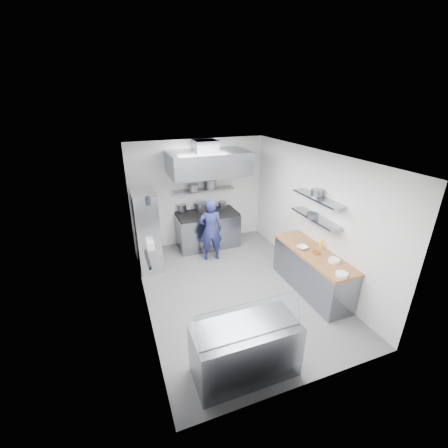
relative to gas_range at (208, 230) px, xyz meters
name	(u,v)px	position (x,y,z in m)	size (l,w,h in m)	color
floor	(234,288)	(-0.10, -2.10, -0.45)	(5.00, 5.00, 0.00)	#5C5C5F
ceiling	(236,156)	(-0.10, -2.10, 2.35)	(5.00, 5.00, 0.00)	silver
wall_back	(199,193)	(-0.10, 0.40, 0.95)	(3.60, 0.02, 2.80)	white
wall_front	(313,305)	(-0.10, -4.60, 0.95)	(3.60, 0.02, 2.80)	white
wall_left	(140,243)	(-1.90, -2.10, 0.95)	(5.00, 0.02, 2.80)	white
wall_right	(312,216)	(1.70, -2.10, 0.95)	(5.00, 0.02, 2.80)	white
gas_range	(208,230)	(0.00, 0.00, 0.00)	(1.60, 0.80, 0.90)	gray
cooktop	(207,214)	(0.00, 0.00, 0.48)	(1.57, 0.78, 0.06)	black
stock_pot_left	(182,208)	(-0.60, 0.33, 0.61)	(0.26, 0.26, 0.20)	slate
stock_pot_mid	(201,207)	(-0.12, 0.19, 0.63)	(0.32, 0.32, 0.24)	slate
stock_pot_right	(222,205)	(0.51, 0.25, 0.59)	(0.24, 0.24, 0.16)	slate
over_range_shelf	(204,190)	(0.00, 0.24, 1.07)	(1.60, 0.30, 0.04)	gray
shelf_pot_a	(193,188)	(-0.31, 0.12, 1.18)	(0.24, 0.24, 0.18)	slate
shelf_pot_b	(210,184)	(0.18, 0.27, 1.20)	(0.33, 0.33, 0.22)	slate
extractor_hood	(208,163)	(0.00, -0.18, 1.85)	(1.90, 1.15, 0.55)	gray
hood_duct	(205,145)	(0.00, 0.05, 2.23)	(0.55, 0.55, 0.24)	slate
red_firebox	(152,198)	(-1.35, 0.34, 0.97)	(0.22, 0.10, 0.26)	red
chef	(211,230)	(-0.15, -0.71, 0.33)	(0.57, 0.37, 1.56)	navy
wire_rack	(147,231)	(-1.63, -0.52, 0.48)	(0.50, 0.90, 1.85)	silver
rack_bin_a	(151,246)	(-1.63, -1.07, 0.35)	(0.15, 0.18, 0.16)	white
rack_bin_b	(146,217)	(-1.63, -0.61, 0.85)	(0.15, 0.19, 0.17)	yellow
rack_jar	(148,201)	(-1.58, -1.02, 1.35)	(0.10, 0.10, 0.18)	black
knife_strip	(148,259)	(-1.88, -3.00, 1.10)	(0.04, 0.55, 0.05)	black
prep_counter_base	(311,272)	(1.38, -2.70, -0.03)	(0.62, 2.00, 0.84)	gray
prep_counter_top	(314,253)	(1.38, -2.70, 0.42)	(0.65, 2.04, 0.06)	#9B5E38
plate_stack_a	(342,274)	(1.28, -3.60, 0.48)	(0.21, 0.21, 0.06)	white
plate_stack_b	(334,260)	(1.48, -3.17, 0.48)	(0.22, 0.22, 0.06)	white
copper_pan	(316,253)	(1.36, -2.79, 0.48)	(0.14, 0.14, 0.06)	#D17E3B
squeeze_bottle	(321,244)	(1.61, -2.60, 0.54)	(0.06, 0.06, 0.18)	yellow
mixing_bowl	(302,247)	(1.23, -2.50, 0.48)	(0.22, 0.22, 0.05)	white
wall_shelf_lower	(315,218)	(1.54, -2.40, 1.05)	(0.30, 1.30, 0.04)	gray
wall_shelf_upper	(318,198)	(1.54, -2.40, 1.47)	(0.30, 1.30, 0.04)	gray
shelf_pot_c	(312,216)	(1.44, -2.43, 1.12)	(0.24, 0.24, 0.10)	slate
shelf_pot_d	(317,193)	(1.55, -2.34, 1.56)	(0.24, 0.24, 0.14)	slate
display_case	(245,350)	(-0.76, -4.10, -0.03)	(1.50, 0.70, 0.85)	gray
display_glass	(250,320)	(-0.76, -4.22, 0.62)	(1.47, 0.02, 0.45)	silver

